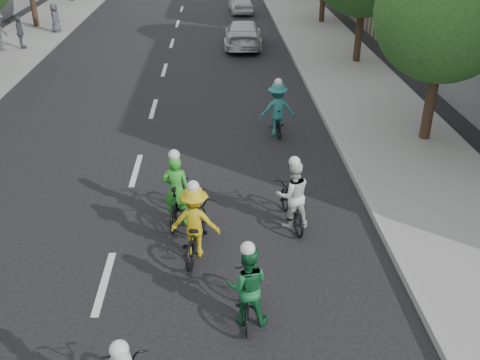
{
  "coord_description": "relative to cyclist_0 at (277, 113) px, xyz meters",
  "views": [
    {
      "loc": [
        2.33,
        -8.58,
        6.78
      ],
      "look_at": [
        2.82,
        2.38,
        1.0
      ],
      "focal_mm": 40.0,
      "sensor_mm": 36.0,
      "label": 1
    }
  ],
  "objects": [
    {
      "name": "cyclist_0",
      "position": [
        0.0,
        0.0,
        0.0
      ],
      "size": [
        1.17,
        1.54,
        1.89
      ],
      "rotation": [
        0.0,
        0.0,
        3.22
      ],
      "color": "black",
      "rests_on": "ground"
    },
    {
      "name": "spectator_1",
      "position": [
        -11.58,
        11.27,
        0.18
      ],
      "size": [
        0.5,
        0.95,
        1.55
      ],
      "primitive_type": "imported",
      "rotation": [
        0.0,
        0.0,
        1.71
      ],
      "color": "#555563",
      "rests_on": "sidewalk_left"
    },
    {
      "name": "spectator_2",
      "position": [
        -10.84,
        14.98,
        0.18
      ],
      "size": [
        0.5,
        0.77,
        1.55
      ],
      "primitive_type": "imported",
      "rotation": [
        0.0,
        0.0,
        1.58
      ],
      "color": "#484955",
      "rests_on": "sidewalk_left"
    },
    {
      "name": "cyclist_4",
      "position": [
        -0.23,
        -5.39,
        -0.12
      ],
      "size": [
        0.88,
        1.84,
        1.78
      ],
      "rotation": [
        0.0,
        0.0,
        3.29
      ],
      "color": "black",
      "rests_on": "ground"
    },
    {
      "name": "cyclist_3",
      "position": [
        -2.89,
        -5.15,
        -0.09
      ],
      "size": [
        0.69,
        1.75,
        1.89
      ],
      "rotation": [
        0.0,
        0.0,
        3.02
      ],
      "color": "black",
      "rests_on": "ground"
    },
    {
      "name": "curb_right",
      "position": [
        1.81,
        2.6,
        -0.66
      ],
      "size": [
        0.18,
        80.0,
        0.18
      ],
      "primitive_type": "cube",
      "color": "#999993",
      "rests_on": "ground"
    },
    {
      "name": "tree_r_0",
      "position": [
        4.56,
        -0.8,
        3.22
      ],
      "size": [
        4.0,
        4.0,
        5.97
      ],
      "color": "black",
      "rests_on": "ground"
    },
    {
      "name": "follow_car_trail",
      "position": [
        -0.18,
        21.0,
        -0.13
      ],
      "size": [
        1.65,
        3.68,
        1.23
      ],
      "primitive_type": "imported",
      "rotation": [
        0.0,
        0.0,
        3.2
      ],
      "color": "silver",
      "rests_on": "ground"
    },
    {
      "name": "sidewalk_right",
      "position": [
        3.76,
        2.6,
        -0.67
      ],
      "size": [
        4.0,
        80.0,
        0.15
      ],
      "primitive_type": "cube",
      "color": "gray",
      "rests_on": "ground"
    },
    {
      "name": "ground",
      "position": [
        -4.24,
        -7.4,
        -0.75
      ],
      "size": [
        120.0,
        120.0,
        0.0
      ],
      "primitive_type": "plane",
      "color": "black",
      "rests_on": "ground"
    },
    {
      "name": "cyclist_1",
      "position": [
        -1.44,
        -8.54,
        -0.11
      ],
      "size": [
        0.79,
        1.57,
        1.7
      ],
      "rotation": [
        0.0,
        0.0,
        3.07
      ],
      "color": "black",
      "rests_on": "ground"
    },
    {
      "name": "follow_car_lead",
      "position": [
        -0.51,
        11.71,
        -0.08
      ],
      "size": [
        2.07,
        4.65,
        1.33
      ],
      "primitive_type": "imported",
      "rotation": [
        0.0,
        0.0,
        3.09
      ],
      "color": "silver",
      "rests_on": "ground"
    },
    {
      "name": "cyclist_5",
      "position": [
        -2.43,
        -6.43,
        -0.1
      ],
      "size": [
        1.13,
        2.04,
        1.78
      ],
      "rotation": [
        0.0,
        0.0,
        2.99
      ],
      "color": "black",
      "rests_on": "ground"
    }
  ]
}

